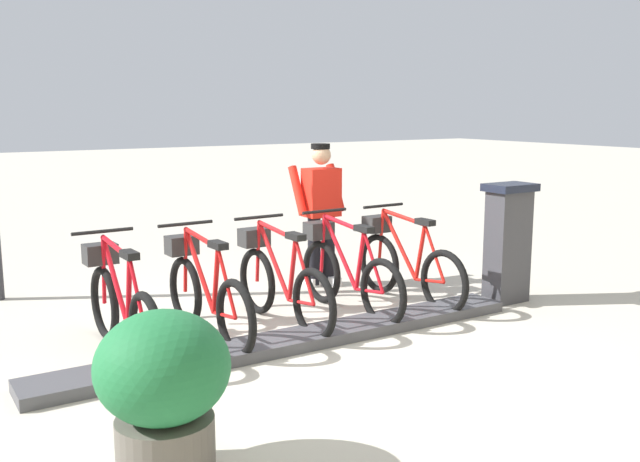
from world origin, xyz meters
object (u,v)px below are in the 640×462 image
at_px(bike_docked_1, 346,271).
at_px(worker_near_rack, 321,209).
at_px(bike_docked_0, 405,263).
at_px(bike_docked_4, 120,304).
at_px(payment_kiosk, 508,241).
at_px(planter_bush, 163,386).
at_px(bike_docked_3, 205,292).
at_px(bike_docked_2, 280,281).

relative_size(bike_docked_1, worker_near_rack, 1.04).
height_order(bike_docked_0, bike_docked_4, same).
bearing_deg(worker_near_rack, payment_kiosk, -142.21).
relative_size(bike_docked_4, worker_near_rack, 1.04).
distance_m(payment_kiosk, planter_bush, 4.69).
height_order(bike_docked_0, bike_docked_3, same).
bearing_deg(payment_kiosk, bike_docked_1, 71.38).
height_order(payment_kiosk, bike_docked_0, payment_kiosk).
height_order(bike_docked_0, bike_docked_1, same).
xyz_separation_m(bike_docked_4, planter_bush, (-2.17, 0.40, 0.11)).
distance_m(payment_kiosk, bike_docked_4, 4.05).
xyz_separation_m(payment_kiosk, bike_docked_2, (0.57, 2.47, -0.24)).
bearing_deg(payment_kiosk, bike_docked_3, 79.98).
height_order(bike_docked_4, planter_bush, bike_docked_4).
bearing_deg(bike_docked_1, payment_kiosk, -108.62).
distance_m(bike_docked_3, worker_near_rack, 2.28).
relative_size(payment_kiosk, bike_docked_2, 0.74).
bearing_deg(bike_docked_3, bike_docked_1, -90.00).
relative_size(payment_kiosk, bike_docked_0, 0.74).
bearing_deg(payment_kiosk, bike_docked_0, 58.34).
relative_size(bike_docked_0, bike_docked_3, 1.00).
xyz_separation_m(bike_docked_0, bike_docked_2, (0.00, 1.54, 0.00)).
height_order(bike_docked_1, planter_bush, bike_docked_1).
bearing_deg(bike_docked_1, planter_bush, 128.73).
bearing_deg(planter_bush, bike_docked_3, -28.30).
height_order(bike_docked_0, worker_near_rack, worker_near_rack).
bearing_deg(worker_near_rack, bike_docked_0, -161.31).
xyz_separation_m(bike_docked_0, bike_docked_3, (0.00, 2.31, 0.00)).
bearing_deg(worker_near_rack, bike_docked_2, 133.55).
xyz_separation_m(payment_kiosk, bike_docked_3, (0.57, 3.24, -0.24)).
xyz_separation_m(bike_docked_1, planter_bush, (-2.17, 2.71, 0.11)).
relative_size(bike_docked_1, bike_docked_2, 1.00).
relative_size(payment_kiosk, bike_docked_1, 0.74).
bearing_deg(bike_docked_2, bike_docked_1, -90.00).
bearing_deg(bike_docked_0, payment_kiosk, -121.66).
bearing_deg(bike_docked_2, payment_kiosk, -103.05).
relative_size(bike_docked_2, bike_docked_4, 1.00).
bearing_deg(planter_bush, bike_docked_1, -51.27).
xyz_separation_m(bike_docked_1, bike_docked_2, (0.00, 0.77, 0.00)).
relative_size(bike_docked_2, worker_near_rack, 1.04).
bearing_deg(bike_docked_4, bike_docked_0, -90.00).
distance_m(bike_docked_2, bike_docked_3, 0.77).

